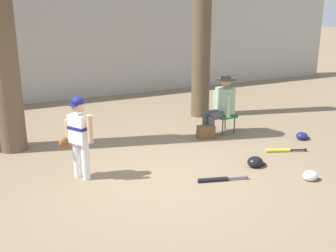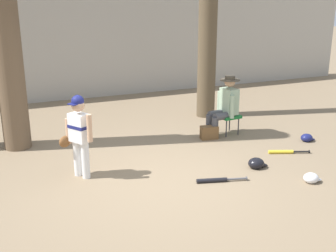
{
  "view_description": "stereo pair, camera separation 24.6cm",
  "coord_description": "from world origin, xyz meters",
  "px_view_note": "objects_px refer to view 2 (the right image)",
  "views": [
    {
      "loc": [
        -2.47,
        -5.23,
        2.67
      ],
      "look_at": [
        0.24,
        0.37,
        0.75
      ],
      "focal_mm": 44.32,
      "sensor_mm": 36.0,
      "label": 1
    },
    {
      "loc": [
        -2.25,
        -5.33,
        2.67
      ],
      "look_at": [
        0.24,
        0.37,
        0.75
      ],
      "focal_mm": 44.32,
      "sensor_mm": 36.0,
      "label": 2
    }
  ],
  "objects_px": {
    "batting_helmet_navy": "(307,138)",
    "tree_behind_spectator": "(208,34)",
    "handbag_beside_stool": "(209,133)",
    "bat_black_composite": "(216,180)",
    "folding_stool": "(228,117)",
    "batting_helmet_white": "(311,178)",
    "batting_helmet_black": "(256,163)",
    "young_ballplayer": "(79,131)",
    "seated_spectator": "(225,104)",
    "bat_yellow_trainer": "(284,152)"
  },
  "relations": [
    {
      "from": "tree_behind_spectator",
      "to": "batting_helmet_white",
      "type": "bearing_deg",
      "value": -94.72
    },
    {
      "from": "young_ballplayer",
      "to": "handbag_beside_stool",
      "type": "xyz_separation_m",
      "value": [
        2.72,
        0.8,
        -0.61
      ]
    },
    {
      "from": "handbag_beside_stool",
      "to": "batting_helmet_white",
      "type": "bearing_deg",
      "value": -79.99
    },
    {
      "from": "batting_helmet_white",
      "to": "tree_behind_spectator",
      "type": "bearing_deg",
      "value": 85.28
    },
    {
      "from": "tree_behind_spectator",
      "to": "batting_helmet_navy",
      "type": "xyz_separation_m",
      "value": [
        0.93,
        -2.42,
        -1.83
      ]
    },
    {
      "from": "tree_behind_spectator",
      "to": "bat_black_composite",
      "type": "bearing_deg",
      "value": -116.1
    },
    {
      "from": "tree_behind_spectator",
      "to": "bat_black_composite",
      "type": "distance_m",
      "value": 4.18
    },
    {
      "from": "batting_helmet_navy",
      "to": "bat_black_composite",
      "type": "bearing_deg",
      "value": -159.99
    },
    {
      "from": "bat_black_composite",
      "to": "batting_helmet_black",
      "type": "xyz_separation_m",
      "value": [
        0.89,
        0.22,
        0.05
      ]
    },
    {
      "from": "bat_yellow_trainer",
      "to": "batting_helmet_black",
      "type": "xyz_separation_m",
      "value": [
        -0.85,
        -0.35,
        0.05
      ]
    },
    {
      "from": "tree_behind_spectator",
      "to": "batting_helmet_black",
      "type": "distance_m",
      "value": 3.71
    },
    {
      "from": "bat_yellow_trainer",
      "to": "batting_helmet_navy",
      "type": "distance_m",
      "value": 0.92
    },
    {
      "from": "batting_helmet_navy",
      "to": "batting_helmet_black",
      "type": "height_order",
      "value": "batting_helmet_black"
    },
    {
      "from": "young_ballplayer",
      "to": "bat_yellow_trainer",
      "type": "height_order",
      "value": "young_ballplayer"
    },
    {
      "from": "handbag_beside_stool",
      "to": "bat_yellow_trainer",
      "type": "relative_size",
      "value": 0.48
    },
    {
      "from": "folding_stool",
      "to": "bat_yellow_trainer",
      "type": "distance_m",
      "value": 1.47
    },
    {
      "from": "folding_stool",
      "to": "bat_black_composite",
      "type": "height_order",
      "value": "folding_stool"
    },
    {
      "from": "bat_black_composite",
      "to": "batting_helmet_black",
      "type": "distance_m",
      "value": 0.91
    },
    {
      "from": "folding_stool",
      "to": "batting_helmet_white",
      "type": "bearing_deg",
      "value": -91.95
    },
    {
      "from": "seated_spectator",
      "to": "handbag_beside_stool",
      "type": "distance_m",
      "value": 0.67
    },
    {
      "from": "tree_behind_spectator",
      "to": "batting_helmet_black",
      "type": "bearing_deg",
      "value": -103.61
    },
    {
      "from": "young_ballplayer",
      "to": "handbag_beside_stool",
      "type": "distance_m",
      "value": 2.9
    },
    {
      "from": "young_ballplayer",
      "to": "batting_helmet_navy",
      "type": "distance_m",
      "value": 4.45
    },
    {
      "from": "handbag_beside_stool",
      "to": "batting_helmet_white",
      "type": "distance_m",
      "value": 2.45
    },
    {
      "from": "seated_spectator",
      "to": "batting_helmet_navy",
      "type": "relative_size",
      "value": 4.31
    },
    {
      "from": "batting_helmet_black",
      "to": "handbag_beside_stool",
      "type": "bearing_deg",
      "value": 89.64
    },
    {
      "from": "seated_spectator",
      "to": "batting_helmet_black",
      "type": "distance_m",
      "value": 1.87
    },
    {
      "from": "tree_behind_spectator",
      "to": "batting_helmet_black",
      "type": "xyz_separation_m",
      "value": [
        -0.76,
        -3.14,
        -1.82
      ]
    },
    {
      "from": "batting_helmet_navy",
      "to": "batting_helmet_black",
      "type": "bearing_deg",
      "value": -156.96
    },
    {
      "from": "folding_stool",
      "to": "batting_helmet_white",
      "type": "distance_m",
      "value": 2.56
    },
    {
      "from": "tree_behind_spectator",
      "to": "seated_spectator",
      "type": "xyz_separation_m",
      "value": [
        -0.34,
        -1.41,
        -1.26
      ]
    },
    {
      "from": "tree_behind_spectator",
      "to": "batting_helmet_white",
      "type": "height_order",
      "value": "tree_behind_spectator"
    },
    {
      "from": "bat_black_composite",
      "to": "bat_yellow_trainer",
      "type": "height_order",
      "value": "same"
    },
    {
      "from": "folding_stool",
      "to": "handbag_beside_stool",
      "type": "distance_m",
      "value": 0.58
    },
    {
      "from": "young_ballplayer",
      "to": "seated_spectator",
      "type": "xyz_separation_m",
      "value": [
        3.13,
        0.92,
        -0.1
      ]
    },
    {
      "from": "tree_behind_spectator",
      "to": "handbag_beside_stool",
      "type": "xyz_separation_m",
      "value": [
        -0.75,
        -1.53,
        -1.77
      ]
    },
    {
      "from": "seated_spectator",
      "to": "handbag_beside_stool",
      "type": "relative_size",
      "value": 3.53
    },
    {
      "from": "seated_spectator",
      "to": "batting_helmet_navy",
      "type": "xyz_separation_m",
      "value": [
        1.26,
        -1.02,
        -0.57
      ]
    },
    {
      "from": "tree_behind_spectator",
      "to": "young_ballplayer",
      "type": "distance_m",
      "value": 4.34
    },
    {
      "from": "bat_yellow_trainer",
      "to": "batting_helmet_white",
      "type": "height_order",
      "value": "batting_helmet_white"
    },
    {
      "from": "bat_black_composite",
      "to": "handbag_beside_stool",
      "type": "bearing_deg",
      "value": 63.87
    },
    {
      "from": "batting_helmet_navy",
      "to": "tree_behind_spectator",
      "type": "bearing_deg",
      "value": 110.9
    },
    {
      "from": "seated_spectator",
      "to": "bat_black_composite",
      "type": "height_order",
      "value": "seated_spectator"
    },
    {
      "from": "seated_spectator",
      "to": "young_ballplayer",
      "type": "bearing_deg",
      "value": -163.63
    },
    {
      "from": "tree_behind_spectator",
      "to": "handbag_beside_stool",
      "type": "distance_m",
      "value": 2.46
    },
    {
      "from": "folding_stool",
      "to": "batting_helmet_black",
      "type": "bearing_deg",
      "value": -106.68
    },
    {
      "from": "batting_helmet_white",
      "to": "batting_helmet_black",
      "type": "height_order",
      "value": "batting_helmet_black"
    },
    {
      "from": "bat_black_composite",
      "to": "batting_helmet_black",
      "type": "height_order",
      "value": "batting_helmet_black"
    },
    {
      "from": "young_ballplayer",
      "to": "bat_black_composite",
      "type": "height_order",
      "value": "young_ballplayer"
    },
    {
      "from": "bat_yellow_trainer",
      "to": "batting_helmet_white",
      "type": "xyz_separation_m",
      "value": [
        -0.41,
        -1.15,
        0.04
      ]
    }
  ]
}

